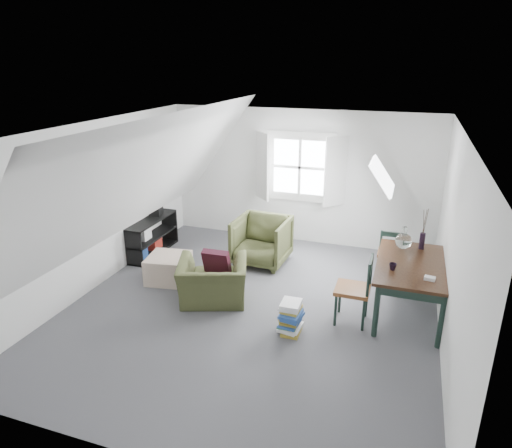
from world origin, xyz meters
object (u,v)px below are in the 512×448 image
at_px(dining_chair_near, 356,289).
at_px(magazine_stack, 291,318).
at_px(armchair_near, 214,300).
at_px(ottoman, 169,268).
at_px(armchair_far, 261,262).
at_px(dining_chair_far, 391,253).
at_px(dining_table, 412,270).
at_px(media_shelf, 149,238).

height_order(dining_chair_near, magazine_stack, dining_chair_near).
xyz_separation_m(armchair_near, dining_chair_near, (2.01, 0.10, 0.49)).
bearing_deg(ottoman, magazine_stack, -20.20).
bearing_deg(armchair_far, dining_chair_near, -35.67).
xyz_separation_m(dining_chair_far, magazine_stack, (-1.10, -2.00, -0.23)).
bearing_deg(dining_chair_near, armchair_near, -66.00).
bearing_deg(dining_chair_near, ottoman, -74.33).
height_order(armchair_far, dining_chair_near, dining_chair_near).
xyz_separation_m(dining_chair_far, dining_chair_near, (-0.37, -1.47, 0.05)).
bearing_deg(ottoman, dining_chair_far, 19.63).
height_order(dining_table, magazine_stack, dining_table).
relative_size(armchair_far, media_shelf, 0.71).
bearing_deg(dining_chair_near, dining_chair_far, -172.77).
xyz_separation_m(armchair_near, magazine_stack, (1.28, -0.43, 0.21)).
xyz_separation_m(ottoman, dining_chair_far, (3.32, 1.18, 0.24)).
distance_m(media_shelf, magazine_stack, 3.49).
bearing_deg(dining_table, dining_chair_far, 110.65).
distance_m(dining_chair_near, magazine_stack, 0.95).
xyz_separation_m(armchair_near, media_shelf, (-1.79, 1.22, 0.29)).
distance_m(armchair_near, dining_chair_far, 2.88).
xyz_separation_m(armchair_far, dining_chair_far, (2.12, 0.08, 0.45)).
height_order(ottoman, dining_chair_far, dining_chair_far).
bearing_deg(dining_chair_far, armchair_far, 0.40).
bearing_deg(dining_table, armchair_near, -165.00).
relative_size(armchair_far, dining_chair_far, 1.05).
relative_size(ottoman, dining_table, 0.40).
distance_m(armchair_near, dining_table, 2.82).
distance_m(ottoman, dining_table, 3.66).
bearing_deg(dining_table, magazine_stack, -141.93).
bearing_deg(dining_chair_near, media_shelf, -85.23).
bearing_deg(dining_chair_far, armchair_near, 31.54).
relative_size(ottoman, magazine_stack, 1.45).
bearing_deg(dining_table, dining_chair_near, -143.69).
bearing_deg(magazine_stack, ottoman, 159.80).
height_order(armchair_near, dining_chair_far, dining_chair_far).
height_order(armchair_far, magazine_stack, magazine_stack).
bearing_deg(ottoman, dining_chair_near, -5.57).
distance_m(ottoman, media_shelf, 1.20).
bearing_deg(media_shelf, dining_table, -5.06).
xyz_separation_m(armchair_far, media_shelf, (-2.04, -0.26, 0.29)).
relative_size(ottoman, media_shelf, 0.49).
relative_size(ottoman, dining_chair_near, 0.65).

